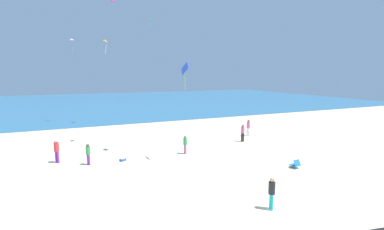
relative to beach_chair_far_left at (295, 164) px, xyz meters
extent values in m
plane|color=beige|center=(-7.39, 5.47, -0.28)|extent=(120.00, 120.00, 0.00)
cube|color=teal|center=(-7.39, 51.07, -0.25)|extent=(120.00, 60.00, 0.05)
cube|color=#2370B2|center=(-0.02, 0.12, -0.10)|extent=(0.59, 0.54, 0.03)
cube|color=#2370B2|center=(0.02, -0.13, 0.10)|extent=(0.56, 0.32, 0.42)
cylinder|color=#B7B7BC|center=(-0.30, 0.22, -0.19)|extent=(0.02, 0.02, 0.18)
cylinder|color=#B7B7BC|center=(0.22, 0.30, -0.19)|extent=(0.02, 0.02, 0.18)
cube|color=#2D56B7|center=(-10.45, 6.26, -0.19)|extent=(0.50, 0.45, 0.18)
cube|color=white|center=(-10.45, 6.26, -0.08)|extent=(0.51, 0.47, 0.04)
cylinder|color=black|center=(1.00, 7.65, 0.13)|extent=(0.14, 0.14, 0.81)
cylinder|color=black|center=(0.82, 7.65, 0.13)|extent=(0.14, 0.14, 0.81)
cylinder|color=#D8599E|center=(0.91, 7.65, 0.83)|extent=(0.33, 0.33, 0.61)
sphere|color=#846047|center=(0.91, 7.65, 1.23)|extent=(0.22, 0.22, 0.22)
cylinder|color=#D8599E|center=(-5.58, 6.18, 0.09)|extent=(0.13, 0.13, 0.74)
cylinder|color=#D8599E|center=(-5.57, 6.01, 0.09)|extent=(0.13, 0.13, 0.74)
cylinder|color=green|center=(-5.57, 6.10, 0.73)|extent=(0.31, 0.31, 0.55)
sphere|color=#846047|center=(-5.57, 6.10, 1.10)|extent=(0.20, 0.20, 0.20)
cylinder|color=#19ADB2|center=(-5.30, -3.87, 0.11)|extent=(0.14, 0.14, 0.77)
cylinder|color=#19ADB2|center=(-5.37, -4.03, 0.11)|extent=(0.14, 0.14, 0.77)
cylinder|color=black|center=(-5.34, -3.95, 0.78)|extent=(0.41, 0.41, 0.58)
sphere|color=#A87A5B|center=(-5.34, -3.95, 1.17)|extent=(0.21, 0.21, 0.21)
cylinder|color=purple|center=(-12.76, 6.24, 0.10)|extent=(0.13, 0.13, 0.75)
cylinder|color=purple|center=(-12.83, 6.40, 0.10)|extent=(0.13, 0.13, 0.75)
cylinder|color=green|center=(-12.80, 6.32, 0.76)|extent=(0.40, 0.40, 0.56)
sphere|color=brown|center=(-12.80, 6.32, 1.13)|extent=(0.21, 0.21, 0.21)
cylinder|color=purple|center=(-14.89, 7.78, 0.15)|extent=(0.15, 0.15, 0.85)
cylinder|color=purple|center=(-14.76, 7.64, 0.15)|extent=(0.15, 0.15, 0.85)
cylinder|color=red|center=(-14.83, 7.71, 0.89)|extent=(0.48, 0.48, 0.64)
sphere|color=beige|center=(-14.83, 7.71, 1.32)|extent=(0.23, 0.23, 0.23)
cylinder|color=white|center=(2.86, 9.33, 0.15)|extent=(0.15, 0.15, 0.85)
cylinder|color=white|center=(2.71, 9.44, 0.15)|extent=(0.15, 0.15, 0.85)
cylinder|color=#D8599E|center=(2.78, 9.39, 0.89)|extent=(0.47, 0.47, 0.64)
sphere|color=#846047|center=(2.78, 9.39, 1.31)|extent=(0.23, 0.23, 0.23)
pyramid|color=orange|center=(-10.63, 11.76, 8.89)|extent=(0.45, 0.53, 0.29)
cylinder|color=white|center=(-10.66, 11.77, 8.20)|extent=(0.14, 0.05, 0.76)
pyramid|color=pink|center=(-13.23, 25.17, 10.39)|extent=(0.78, 0.77, 0.25)
cylinder|color=pink|center=(-13.23, 25.18, 9.38)|extent=(0.07, 0.07, 1.15)
cylinder|color=yellow|center=(-8.54, 20.92, 14.31)|extent=(0.04, 0.11, 0.46)
pyramid|color=green|center=(-2.57, 26.77, 13.95)|extent=(0.57, 0.57, 0.21)
cylinder|color=yellow|center=(-2.56, 26.76, 13.36)|extent=(0.12, 0.12, 0.55)
cube|color=blue|center=(-6.32, 4.27, 6.41)|extent=(0.45, 1.05, 0.98)
cylinder|color=#99DB33|center=(-6.32, 4.27, 5.49)|extent=(0.07, 0.06, 1.09)
camera|label=1|loc=(-13.59, -13.51, 6.01)|focal=25.62mm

